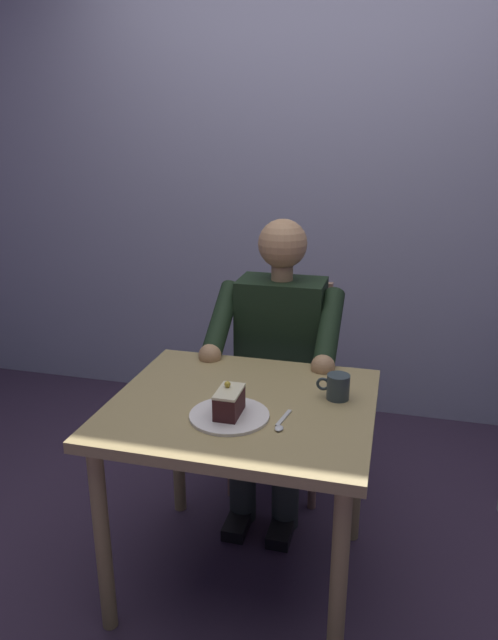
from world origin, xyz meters
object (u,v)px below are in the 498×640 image
Objects in this scene: chair at (284,373)px; coffee_cup at (338,386)px; seated_person at (277,360)px; cake_slice at (229,402)px; dining_table at (242,428)px; dessert_spoon at (281,423)px.

coffee_cup is (-0.30, 0.62, 0.25)m from chair.
cake_slice is at bearing 89.03° from seated_person.
seated_person is at bearing -90.00° from dining_table.
coffee_cup is at bearing -145.11° from cake_slice.
dining_table is 0.73m from chair.
chair is at bearing -79.63° from dessert_spoon.
cake_slice is at bearing -2.74° from dessert_spoon.
cake_slice reaches higher than coffee_cup.
seated_person is at bearing -76.99° from dessert_spoon.
coffee_cup is 0.77× the size of dessert_spoon.
coffee_cup is at bearing 115.60° from chair.
chair reaches higher than dessert_spoon.
coffee_cup reaches higher than dining_table.
coffee_cup is at bearing 123.74° from seated_person.
seated_person is 0.69m from dessert_spoon.
seated_person is 10.97× the size of coffee_cup.
cake_slice is (0.01, 0.11, 0.15)m from dining_table.
chair reaches higher than cake_slice.
dining_table is 0.94× the size of chair.
dessert_spoon is (0.14, 0.22, -0.04)m from coffee_cup.
chair reaches higher than dining_table.
chair is 0.88m from dessert_spoon.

